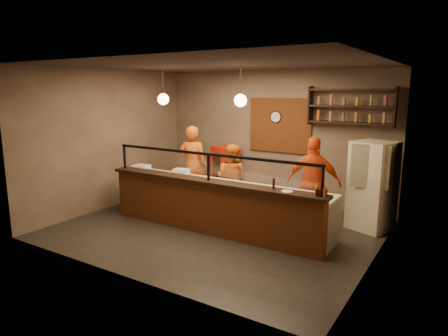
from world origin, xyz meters
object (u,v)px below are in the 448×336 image
Objects in this scene: pizza_dough at (211,182)px; pepper_mill at (274,184)px; cook_left at (193,165)px; condiment_caddy at (321,192)px; cook_mid at (232,179)px; wall_clock at (276,117)px; fridge at (372,186)px; cook_right at (313,183)px; red_cooler at (225,172)px.

pizza_dough is 2.79× the size of pepper_mill.
condiment_caddy is (3.67, -1.45, 0.16)m from cook_left.
condiment_caddy is at bearing 151.32° from cook_mid.
cook_left is (-1.59, -1.26, -1.14)m from wall_clock.
fridge is at bearing 77.49° from condiment_caddy.
fridge is at bearing -163.55° from cook_right.
red_cooler is (-2.73, 1.03, -0.26)m from cook_right.
fridge reaches higher than pepper_mill.
pizza_dough is (1.25, -1.08, -0.05)m from cook_left.
pizza_dough is (-0.34, -2.34, -1.19)m from wall_clock.
pizza_dough is (-1.81, -1.00, -0.02)m from cook_right.
fridge is 3.26× the size of pizza_dough.
wall_clock is 0.16× the size of cook_left.
pepper_mill is (2.84, -1.48, 0.20)m from cook_left.
cook_mid is at bearing 140.47° from pepper_mill.
fridge is at bearing -18.49° from wall_clock.
pizza_dough is at bearing 171.38° from condiment_caddy.
cook_right is 1.44m from pepper_mill.
pizza_dough is 2.46m from condiment_caddy.
wall_clock reaches higher than cook_right.
cook_left is 4.11m from fridge.
red_cooler is 2.24m from pizza_dough.
wall_clock is at bearing 27.75° from red_cooler.
fridge is 1.93m from condiment_caddy.
fridge is at bearing -170.27° from cook_mid.
cook_left is at bearing 139.30° from pizza_dough.
wall_clock is 0.16× the size of cook_right.
red_cooler is at bearing -167.25° from fridge.
cook_left reaches higher than red_cooler.
cook_right is at bearing 160.68° from cook_left.
condiment_caddy is (2.08, -2.71, -0.99)m from wall_clock.
cook_mid is at bearing 95.20° from pizza_dough.
cook_right is (1.90, 0.02, 0.14)m from cook_mid.
pizza_dough is at bearing 121.44° from cook_left.
cook_right reaches higher than cook_mid.
condiment_caddy is (2.42, -0.37, 0.21)m from pizza_dough.
pizza_dough is at bearing -131.31° from fridge.
cook_mid is 1.35m from red_cooler.
red_cooler is 6.96× the size of condiment_caddy.
pepper_mill reaches higher than pizza_dough.
condiment_caddy is at bearing -8.62° from pizza_dough.
pizza_dough is (-2.84, -1.51, 0.02)m from fridge.
fridge is at bearing 27.96° from pizza_dough.
cook_right is 9.70× the size of condiment_caddy.
cook_right is at bearing -179.82° from cook_mid.
pepper_mill is at bearing -177.29° from condiment_caddy.
cook_left is 9.85× the size of pepper_mill.
cook_right is 1.04× the size of fridge.
cook_left is at bearing 152.42° from pepper_mill.
red_cooler is 6.82× the size of pepper_mill.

